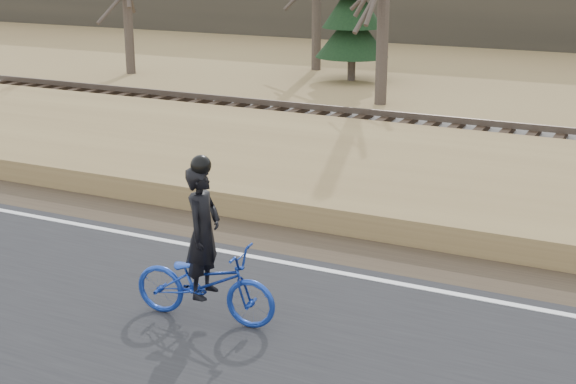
% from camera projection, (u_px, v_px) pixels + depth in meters
% --- Properties ---
extents(ground, '(120.00, 120.00, 0.00)m').
position_uv_depth(ground, '(467.00, 307.00, 10.91)').
color(ground, olive).
rests_on(ground, ground).
extents(edge_line, '(120.00, 0.12, 0.01)m').
position_uv_depth(edge_line, '(470.00, 297.00, 11.06)').
color(edge_line, silver).
rests_on(edge_line, road).
extents(shoulder, '(120.00, 1.60, 0.04)m').
position_uv_depth(shoulder, '(486.00, 274.00, 11.94)').
color(shoulder, '#473A2B').
rests_on(shoulder, ground).
extents(embankment, '(120.00, 5.00, 0.44)m').
position_uv_depth(embankment, '(524.00, 205.00, 14.46)').
color(embankment, olive).
rests_on(embankment, ground).
extents(ballast, '(120.00, 3.00, 0.45)m').
position_uv_depth(ballast, '(555.00, 156.00, 17.72)').
color(ballast, slate).
rests_on(ballast, ground).
extents(railroad, '(120.00, 2.40, 0.29)m').
position_uv_depth(railroad, '(556.00, 143.00, 17.63)').
color(railroad, black).
rests_on(railroad, ballast).
extents(cyclist, '(2.00, 0.86, 2.20)m').
position_uv_depth(cyclist, '(204.00, 270.00, 10.22)').
color(cyclist, '#163397').
rests_on(cyclist, road).
extents(conifer, '(2.60, 2.60, 5.56)m').
position_uv_depth(conifer, '(353.00, 5.00, 28.01)').
color(conifer, '#4D4138').
rests_on(conifer, ground).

